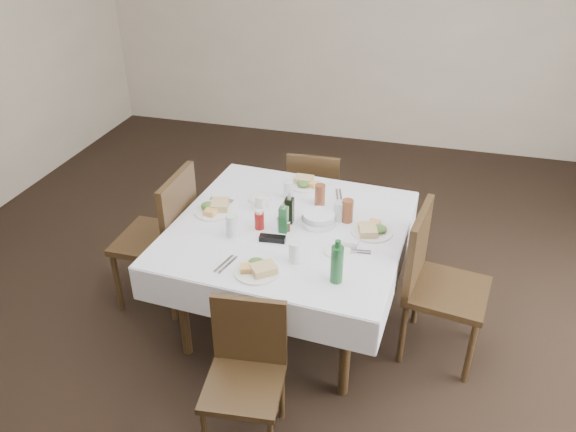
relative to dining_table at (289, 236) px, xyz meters
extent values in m
plane|color=black|center=(-0.01, -0.23, -0.69)|extent=(7.00, 7.00, 0.00)
cube|color=beige|center=(-0.01, 3.27, 0.71)|extent=(6.00, 0.04, 2.80)
cylinder|color=#312213|center=(-0.54, -0.48, -0.33)|extent=(0.06, 0.06, 0.72)
cylinder|color=#312213|center=(-0.48, 0.54, -0.33)|extent=(0.06, 0.06, 0.72)
cylinder|color=#312213|center=(0.48, -0.54, -0.33)|extent=(0.06, 0.06, 0.72)
cylinder|color=#312213|center=(0.54, 0.48, -0.33)|extent=(0.06, 0.06, 0.72)
cube|color=#312213|center=(0.00, 0.00, 0.05)|extent=(1.36, 1.36, 0.03)
cube|color=white|center=(0.00, 0.00, 0.07)|extent=(1.50, 1.50, 0.01)
cube|color=white|center=(0.04, 0.70, -0.04)|extent=(1.41, 0.10, 0.22)
cube|color=white|center=(-0.04, -0.70, -0.04)|extent=(1.41, 0.10, 0.22)
cube|color=white|center=(0.70, -0.04, -0.04)|extent=(0.10, 1.41, 0.22)
cube|color=white|center=(-0.70, 0.04, -0.04)|extent=(0.10, 1.41, 0.22)
cube|color=#312213|center=(-0.05, 1.04, -0.28)|extent=(0.42, 0.42, 0.04)
cube|color=#312213|center=(-0.05, 0.85, -0.06)|extent=(0.40, 0.05, 0.44)
cylinder|color=#312213|center=(0.11, 1.22, -0.48)|extent=(0.03, 0.03, 0.41)
cylinder|color=#312213|center=(0.13, 0.87, -0.48)|extent=(0.03, 0.03, 0.41)
cylinder|color=#312213|center=(-0.23, 1.20, -0.48)|extent=(0.03, 0.03, 0.41)
cylinder|color=#312213|center=(-0.22, 0.85, -0.48)|extent=(0.03, 0.03, 0.41)
cube|color=#312213|center=(0.03, -1.00, -0.29)|extent=(0.43, 0.43, 0.04)
cube|color=#312213|center=(0.01, -0.82, -0.07)|extent=(0.39, 0.08, 0.43)
cylinder|color=#312213|center=(-0.15, -0.85, -0.49)|extent=(0.03, 0.03, 0.40)
cylinder|color=#312213|center=(0.18, -0.81, -0.49)|extent=(0.03, 0.03, 0.40)
cube|color=#312213|center=(1.01, -0.03, -0.21)|extent=(0.53, 0.53, 0.04)
cube|color=#312213|center=(0.80, 0.00, 0.04)|extent=(0.11, 0.47, 0.51)
cylinder|color=#312213|center=(1.17, -0.26, -0.45)|extent=(0.04, 0.04, 0.48)
cylinder|color=#312213|center=(0.78, -0.20, -0.45)|extent=(0.04, 0.04, 0.48)
cylinder|color=#312213|center=(1.23, 0.14, -0.45)|extent=(0.04, 0.04, 0.48)
cylinder|color=#312213|center=(0.84, 0.20, -0.45)|extent=(0.04, 0.04, 0.48)
cube|color=#312213|center=(-0.97, 0.00, -0.20)|extent=(0.48, 0.48, 0.04)
cube|color=#312213|center=(-0.75, 0.00, 0.06)|extent=(0.05, 0.48, 0.52)
cylinder|color=#312213|center=(-1.17, 0.20, -0.44)|extent=(0.04, 0.04, 0.49)
cylinder|color=#312213|center=(-0.76, 0.20, -0.44)|extent=(0.04, 0.04, 0.49)
cylinder|color=#312213|center=(-1.17, -0.21, -0.44)|extent=(0.04, 0.04, 0.49)
cylinder|color=#312213|center=(-0.76, -0.21, -0.44)|extent=(0.04, 0.04, 0.49)
cylinder|color=white|center=(-0.02, 0.55, 0.08)|extent=(0.24, 0.24, 0.01)
cube|color=tan|center=(-0.05, 0.58, 0.11)|extent=(0.13, 0.10, 0.04)
cube|color=#C38438|center=(0.02, 0.53, 0.10)|extent=(0.10, 0.09, 0.03)
ellipsoid|color=#2B5F23|center=(-0.04, 0.51, 0.11)|extent=(0.09, 0.08, 0.04)
cylinder|color=white|center=(-0.04, -0.52, 0.08)|extent=(0.25, 0.25, 0.01)
cube|color=tan|center=(0.00, -0.52, 0.11)|extent=(0.17, 0.16, 0.04)
cube|color=#C38438|center=(-0.09, -0.53, 0.10)|extent=(0.10, 0.09, 0.03)
ellipsoid|color=#2B5F23|center=(-0.06, -0.48, 0.11)|extent=(0.09, 0.08, 0.04)
cylinder|color=white|center=(0.51, 0.06, 0.08)|extent=(0.26, 0.26, 0.01)
cube|color=tan|center=(0.49, 0.02, 0.11)|extent=(0.14, 0.16, 0.04)
cube|color=#C38438|center=(0.51, 0.11, 0.10)|extent=(0.07, 0.09, 0.03)
ellipsoid|color=#2B5F23|center=(0.55, 0.05, 0.11)|extent=(0.10, 0.09, 0.04)
cylinder|color=white|center=(-0.51, 0.04, 0.08)|extent=(0.27, 0.27, 0.01)
cube|color=tan|center=(-0.49, 0.07, 0.11)|extent=(0.14, 0.16, 0.04)
cube|color=#C38438|center=(-0.52, -0.01, 0.11)|extent=(0.08, 0.09, 0.03)
ellipsoid|color=#2B5F23|center=(-0.56, 0.04, 0.11)|extent=(0.10, 0.09, 0.04)
cylinder|color=white|center=(-0.28, 0.28, 0.08)|extent=(0.16, 0.16, 0.01)
cylinder|color=white|center=(0.34, -0.20, 0.08)|extent=(0.16, 0.16, 0.01)
cylinder|color=silver|center=(-0.10, 0.35, 0.13)|extent=(0.06, 0.06, 0.12)
cylinder|color=silver|center=(0.13, -0.36, 0.14)|extent=(0.07, 0.07, 0.13)
cylinder|color=silver|center=(0.29, 0.15, 0.14)|extent=(0.07, 0.07, 0.13)
cylinder|color=silver|center=(-0.30, -0.20, 0.15)|extent=(0.08, 0.08, 0.14)
cylinder|color=brown|center=(0.13, 0.31, 0.15)|extent=(0.07, 0.07, 0.14)
cylinder|color=brown|center=(0.34, 0.15, 0.15)|extent=(0.07, 0.07, 0.15)
cylinder|color=silver|center=(0.17, 0.07, 0.09)|extent=(0.22, 0.22, 0.04)
cylinder|color=white|center=(0.17, 0.07, 0.13)|extent=(0.20, 0.20, 0.05)
cube|color=black|center=(-0.01, 0.04, 0.16)|extent=(0.05, 0.05, 0.17)
cone|color=silver|center=(-0.01, 0.04, 0.27)|extent=(0.03, 0.03, 0.05)
cube|color=#205D2E|center=(-0.01, -0.07, 0.16)|extent=(0.05, 0.05, 0.17)
cone|color=silver|center=(-0.01, -0.07, 0.27)|extent=(0.03, 0.03, 0.05)
cylinder|color=maroon|center=(-0.17, -0.08, 0.13)|extent=(0.06, 0.06, 0.11)
cylinder|color=white|center=(-0.17, -0.08, 0.19)|extent=(0.04, 0.04, 0.02)
cylinder|color=white|center=(-0.04, -0.06, 0.11)|extent=(0.04, 0.04, 0.07)
cylinder|color=silver|center=(-0.04, -0.06, 0.15)|extent=(0.04, 0.04, 0.01)
cylinder|color=#3F321F|center=(0.01, -0.06, 0.11)|extent=(0.03, 0.03, 0.06)
cylinder|color=silver|center=(0.01, -0.06, 0.14)|extent=(0.03, 0.03, 0.01)
cylinder|color=white|center=(-0.24, 0.17, 0.08)|extent=(0.12, 0.12, 0.01)
cylinder|color=white|center=(-0.24, 0.17, 0.12)|extent=(0.07, 0.07, 0.08)
cylinder|color=black|center=(-0.24, 0.17, 0.15)|extent=(0.06, 0.06, 0.01)
torus|color=white|center=(-0.20, 0.19, 0.12)|extent=(0.05, 0.04, 0.05)
cube|color=black|center=(-0.05, -0.19, 0.09)|extent=(0.16, 0.06, 0.03)
cylinder|color=#205D2E|center=(0.39, -0.48, 0.18)|extent=(0.07, 0.07, 0.22)
cylinder|color=#205D2E|center=(0.39, -0.48, 0.31)|extent=(0.03, 0.03, 0.04)
cube|color=white|center=(0.41, -0.13, 0.10)|extent=(0.09, 0.05, 0.04)
cube|color=pink|center=(0.41, -0.13, 0.10)|extent=(0.07, 0.03, 0.02)
cube|color=silver|center=(0.21, 0.47, 0.08)|extent=(0.05, 0.15, 0.01)
cube|color=silver|center=(0.24, 0.48, 0.08)|extent=(0.05, 0.15, 0.01)
cube|color=silver|center=(-0.22, -0.50, 0.08)|extent=(0.06, 0.18, 0.01)
cube|color=silver|center=(-0.25, -0.50, 0.08)|extent=(0.06, 0.18, 0.01)
cube|color=silver|center=(0.46, -0.19, 0.08)|extent=(0.16, 0.04, 0.01)
cube|color=silver|center=(0.45, -0.17, 0.08)|extent=(0.16, 0.04, 0.01)
cube|color=silver|center=(-0.52, 0.20, 0.08)|extent=(0.16, 0.02, 0.01)
cube|color=silver|center=(-0.52, 0.18, 0.08)|extent=(0.16, 0.02, 0.01)
camera|label=1|loc=(0.78, -2.87, 1.92)|focal=35.00mm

